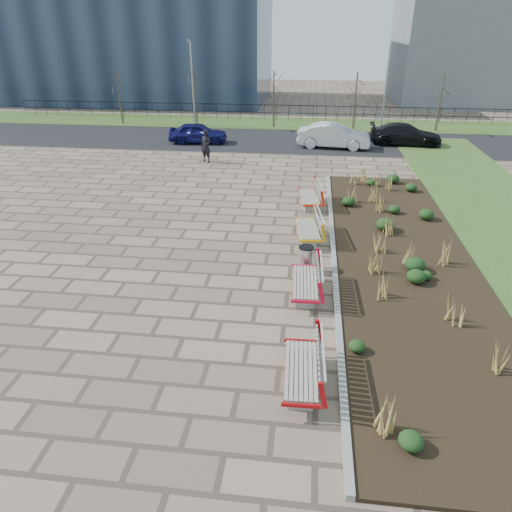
# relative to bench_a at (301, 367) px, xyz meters

# --- Properties ---
(ground) EXTENTS (120.00, 120.00, 0.00)m
(ground) POSITION_rel_bench_a_xyz_m (-3.00, 1.34, -0.50)
(ground) COLOR #846D5B
(ground) RESTS_ON ground
(planting_bed) EXTENTS (4.50, 18.00, 0.10)m
(planting_bed) POSITION_rel_bench_a_xyz_m (3.25, 6.34, -0.45)
(planting_bed) COLOR black
(planting_bed) RESTS_ON ground
(planting_curb) EXTENTS (0.16, 18.00, 0.15)m
(planting_curb) POSITION_rel_bench_a_xyz_m (0.92, 6.34, -0.42)
(planting_curb) COLOR gray
(planting_curb) RESTS_ON ground
(grass_verge_far) EXTENTS (80.00, 5.00, 0.04)m
(grass_verge_far) POSITION_rel_bench_a_xyz_m (-3.00, 29.34, -0.48)
(grass_verge_far) COLOR #33511E
(grass_verge_far) RESTS_ON ground
(road) EXTENTS (80.00, 7.00, 0.02)m
(road) POSITION_rel_bench_a_xyz_m (-3.00, 23.34, -0.49)
(road) COLOR black
(road) RESTS_ON ground
(bench_a) EXTENTS (0.96, 2.13, 1.00)m
(bench_a) POSITION_rel_bench_a_xyz_m (0.00, 0.00, 0.00)
(bench_a) COLOR #A70B0F
(bench_a) RESTS_ON ground
(bench_b) EXTENTS (0.97, 2.13, 1.00)m
(bench_b) POSITION_rel_bench_a_xyz_m (0.00, 3.77, 0.00)
(bench_b) COLOR red
(bench_b) RESTS_ON ground
(bench_c) EXTENTS (1.17, 2.20, 1.00)m
(bench_c) POSITION_rel_bench_a_xyz_m (0.00, 7.63, 0.00)
(bench_c) COLOR #E4A30C
(bench_c) RESTS_ON ground
(bench_d) EXTENTS (1.18, 2.20, 1.00)m
(bench_d) POSITION_rel_bench_a_xyz_m (0.00, 11.08, 0.00)
(bench_d) COLOR red
(bench_d) RESTS_ON ground
(litter_bin) EXTENTS (0.46, 0.46, 0.87)m
(litter_bin) POSITION_rel_bench_a_xyz_m (-0.02, 5.19, -0.07)
(litter_bin) COLOR #B2B2B7
(litter_bin) RESTS_ON ground
(pedestrian) EXTENTS (0.78, 0.66, 1.81)m
(pedestrian) POSITION_rel_bench_a_xyz_m (-5.95, 17.58, 0.41)
(pedestrian) COLOR black
(pedestrian) RESTS_ON ground
(car_blue) EXTENTS (3.92, 1.85, 1.30)m
(car_blue) POSITION_rel_bench_a_xyz_m (-7.49, 22.08, 0.17)
(car_blue) COLOR #131353
(car_blue) RESTS_ON road
(car_silver) EXTENTS (4.69, 2.06, 1.50)m
(car_silver) POSITION_rel_bench_a_xyz_m (1.37, 21.82, 0.27)
(car_silver) COLOR #B6B7BF
(car_silver) RESTS_ON road
(car_black) EXTENTS (4.70, 2.16, 1.33)m
(car_black) POSITION_rel_bench_a_xyz_m (6.01, 23.19, 0.19)
(car_black) COLOR black
(car_black) RESTS_ON road
(tree_a) EXTENTS (1.40, 1.40, 4.00)m
(tree_a) POSITION_rel_bench_a_xyz_m (-15.00, 27.84, 1.54)
(tree_a) COLOR #4C3D2D
(tree_a) RESTS_ON grass_verge_far
(tree_b) EXTENTS (1.40, 1.40, 4.00)m
(tree_b) POSITION_rel_bench_a_xyz_m (-9.00, 27.84, 1.54)
(tree_b) COLOR #4C3D2D
(tree_b) RESTS_ON grass_verge_far
(tree_c) EXTENTS (1.40, 1.40, 4.00)m
(tree_c) POSITION_rel_bench_a_xyz_m (-3.00, 27.84, 1.54)
(tree_c) COLOR #4C3D2D
(tree_c) RESTS_ON grass_verge_far
(tree_d) EXTENTS (1.40, 1.40, 4.00)m
(tree_d) POSITION_rel_bench_a_xyz_m (3.00, 27.84, 1.54)
(tree_d) COLOR #4C3D2D
(tree_d) RESTS_ON grass_verge_far
(tree_e) EXTENTS (1.40, 1.40, 4.00)m
(tree_e) POSITION_rel_bench_a_xyz_m (9.00, 27.84, 1.54)
(tree_e) COLOR #4C3D2D
(tree_e) RESTS_ON grass_verge_far
(lamp_west) EXTENTS (0.24, 0.60, 6.00)m
(lamp_west) POSITION_rel_bench_a_xyz_m (-9.00, 27.34, 2.54)
(lamp_west) COLOR gray
(lamp_west) RESTS_ON grass_verge_far
(lamp_east) EXTENTS (0.24, 0.60, 6.00)m
(lamp_east) POSITION_rel_bench_a_xyz_m (5.00, 27.34, 2.54)
(lamp_east) COLOR gray
(lamp_east) RESTS_ON grass_verge_far
(railing_fence) EXTENTS (44.00, 0.10, 1.20)m
(railing_fence) POSITION_rel_bench_a_xyz_m (-3.00, 30.84, 0.14)
(railing_fence) COLOR black
(railing_fence) RESTS_ON grass_verge_far
(building_glass) EXTENTS (40.00, 14.00, 15.00)m
(building_glass) POSITION_rel_bench_a_xyz_m (-25.00, 41.34, 7.00)
(building_glass) COLOR #192338
(building_glass) RESTS_ON ground
(building_grey) EXTENTS (18.00, 12.00, 10.00)m
(building_grey) POSITION_rel_bench_a_xyz_m (17.00, 43.34, 4.50)
(building_grey) COLOR slate
(building_grey) RESTS_ON ground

